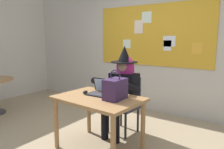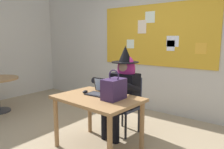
{
  "view_description": "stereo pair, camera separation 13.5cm",
  "coord_description": "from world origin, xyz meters",
  "views": [
    {
      "loc": [
        1.85,
        -2.18,
        1.49
      ],
      "look_at": [
        0.13,
        0.28,
        0.99
      ],
      "focal_mm": 34.62,
      "sensor_mm": 36.0,
      "label": 1
    },
    {
      "loc": [
        1.96,
        -2.1,
        1.49
      ],
      "look_at": [
        0.13,
        0.28,
        0.99
      ],
      "focal_mm": 34.62,
      "sensor_mm": 36.0,
      "label": 2
    }
  ],
  "objects": [
    {
      "name": "person_costumed",
      "position": [
        0.12,
        0.57,
        0.77
      ],
      "size": [
        0.59,
        0.67,
        1.38
      ],
      "rotation": [
        0.0,
        0.0,
        -1.57
      ],
      "color": "black",
      "rests_on": "ground"
    },
    {
      "name": "desk_main",
      "position": [
        0.14,
        -0.05,
        0.63
      ],
      "size": [
        1.15,
        0.82,
        0.73
      ],
      "rotation": [
        0.0,
        0.0,
        -0.06
      ],
      "color": "#A37547",
      "rests_on": "ground"
    },
    {
      "name": "computer_mouse",
      "position": [
        -0.14,
        0.01,
        0.75
      ],
      "size": [
        0.08,
        0.11,
        0.03
      ],
      "primitive_type": "ellipsoid",
      "rotation": [
        0.0,
        0.0,
        0.21
      ],
      "color": "black",
      "rests_on": "desk_main"
    },
    {
      "name": "wall_back_bulletin",
      "position": [
        0.0,
        1.89,
        1.35
      ],
      "size": [
        6.71,
        2.12,
        2.67
      ],
      "color": "beige",
      "rests_on": "ground"
    },
    {
      "name": "chair_at_desk",
      "position": [
        0.13,
        0.69,
        0.49
      ],
      "size": [
        0.45,
        0.45,
        0.89
      ],
      "rotation": [
        0.0,
        0.0,
        -1.65
      ],
      "color": "#2D3347",
      "rests_on": "ground"
    },
    {
      "name": "laptop",
      "position": [
        0.09,
        0.08,
        0.78
      ],
      "size": [
        0.34,
        0.27,
        0.22
      ],
      "rotation": [
        0.0,
        0.0,
        0.04
      ],
      "color": "black",
      "rests_on": "desk_main"
    },
    {
      "name": "handbag",
      "position": [
        0.38,
        -0.0,
        0.87
      ],
      "size": [
        0.2,
        0.3,
        0.38
      ],
      "rotation": [
        0.0,
        0.0,
        0.12
      ],
      "color": "#38234C",
      "rests_on": "desk_main"
    },
    {
      "name": "ground_plane",
      "position": [
        0.0,
        0.0,
        0.0
      ],
      "size": [
        24.0,
        24.0,
        0.0
      ],
      "primitive_type": "plane",
      "color": "tan"
    }
  ]
}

